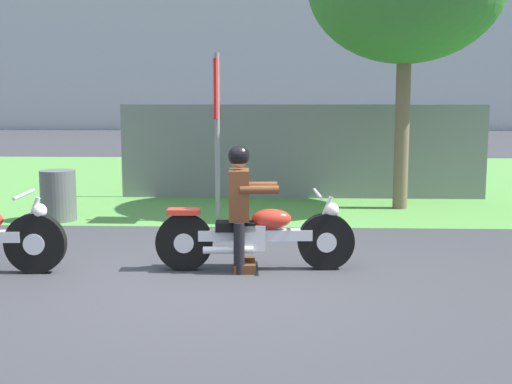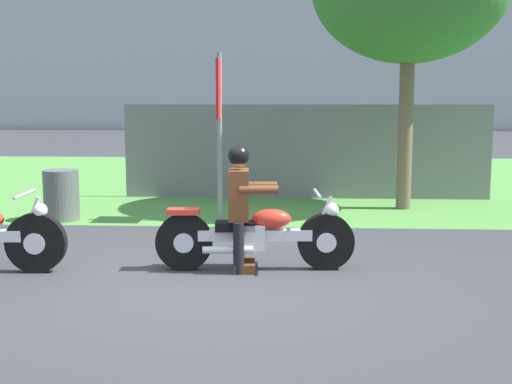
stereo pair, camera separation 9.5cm
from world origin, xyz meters
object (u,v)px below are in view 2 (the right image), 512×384
at_px(rider_lead, 240,198).
at_px(trash_can, 61,195).
at_px(motorcycle_lead, 256,235).
at_px(sign_banner, 219,111).

height_order(rider_lead, trash_can, rider_lead).
xyz_separation_m(rider_lead, trash_can, (-3.05, 2.91, -0.42)).
relative_size(motorcycle_lead, rider_lead, 1.59).
height_order(motorcycle_lead, trash_can, motorcycle_lead).
bearing_deg(sign_banner, trash_can, -178.76).
distance_m(motorcycle_lead, rider_lead, 0.46).
relative_size(motorcycle_lead, sign_banner, 0.85).
xyz_separation_m(trash_can, sign_banner, (2.51, 0.05, 1.33)).
xyz_separation_m(rider_lead, sign_banner, (-0.55, 2.96, 0.91)).
height_order(trash_can, sign_banner, sign_banner).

